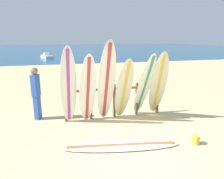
% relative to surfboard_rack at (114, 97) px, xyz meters
% --- Properties ---
extents(ground_plane, '(120.00, 120.00, 0.00)m').
position_rel_surfboard_rack_xyz_m(ground_plane, '(-0.15, -2.46, -0.69)').
color(ground_plane, '#CCB784').
extents(ocean_water, '(120.00, 80.00, 0.01)m').
position_rel_surfboard_rack_xyz_m(ocean_water, '(-0.15, 55.54, -0.69)').
color(ocean_water, navy).
rests_on(ocean_water, ground).
extents(surfboard_rack, '(3.29, 0.09, 1.13)m').
position_rel_surfboard_rack_xyz_m(surfboard_rack, '(0.00, 0.00, 0.00)').
color(surfboard_rack, brown).
rests_on(surfboard_rack, ground).
extents(surfboard_leaning_far_left, '(0.52, 0.61, 2.42)m').
position_rel_surfboard_rack_xyz_m(surfboard_leaning_far_left, '(-1.50, -0.27, 0.52)').
color(surfboard_leaning_far_left, white).
rests_on(surfboard_leaning_far_left, ground).
extents(surfboard_leaning_left, '(0.57, 0.76, 2.20)m').
position_rel_surfboard_rack_xyz_m(surfboard_leaning_left, '(-0.94, -0.39, 0.40)').
color(surfboard_leaning_left, white).
rests_on(surfboard_leaning_left, ground).
extents(surfboard_leaning_center_left, '(0.60, 0.88, 2.59)m').
position_rel_surfboard_rack_xyz_m(surfboard_leaning_center_left, '(-0.35, -0.36, 0.60)').
color(surfboard_leaning_center_left, silver).
rests_on(surfboard_leaning_center_left, ground).
extents(surfboard_leaning_center, '(0.69, 0.78, 2.03)m').
position_rel_surfboard_rack_xyz_m(surfboard_leaning_center, '(0.24, -0.27, 0.32)').
color(surfboard_leaning_center, beige).
rests_on(surfboard_leaning_center, ground).
extents(surfboard_leaning_center_right, '(0.63, 1.08, 2.19)m').
position_rel_surfboard_rack_xyz_m(surfboard_leaning_center_right, '(0.94, -0.29, 0.40)').
color(surfboard_leaning_center_right, white).
rests_on(surfboard_leaning_center_right, ground).
extents(surfboard_leaning_right, '(0.69, 1.05, 2.23)m').
position_rel_surfboard_rack_xyz_m(surfboard_leaning_right, '(1.41, -0.34, 0.42)').
color(surfboard_leaning_right, beige).
rests_on(surfboard_leaning_right, ground).
extents(surfboard_lying_on_sand, '(2.93, 1.02, 0.08)m').
position_rel_surfboard_rack_xyz_m(surfboard_lying_on_sand, '(-0.39, -2.01, -0.66)').
color(surfboard_lying_on_sand, white).
rests_on(surfboard_lying_on_sand, ground).
extents(beachgoer_standing, '(0.28, 0.32, 1.72)m').
position_rel_surfboard_rack_xyz_m(beachgoer_standing, '(-2.48, 0.47, 0.25)').
color(beachgoer_standing, '#3359B2').
rests_on(beachgoer_standing, ground).
extents(small_boat_offshore, '(1.81, 2.94, 0.71)m').
position_rel_surfboard_rack_xyz_m(small_boat_offshore, '(-2.99, 23.68, -0.44)').
color(small_boat_offshore, silver).
rests_on(small_boat_offshore, ocean_water).
extents(sand_bucket, '(0.20, 0.20, 0.22)m').
position_rel_surfboard_rack_xyz_m(sand_bucket, '(1.47, -2.34, -0.58)').
color(sand_bucket, gold).
rests_on(sand_bucket, ground).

